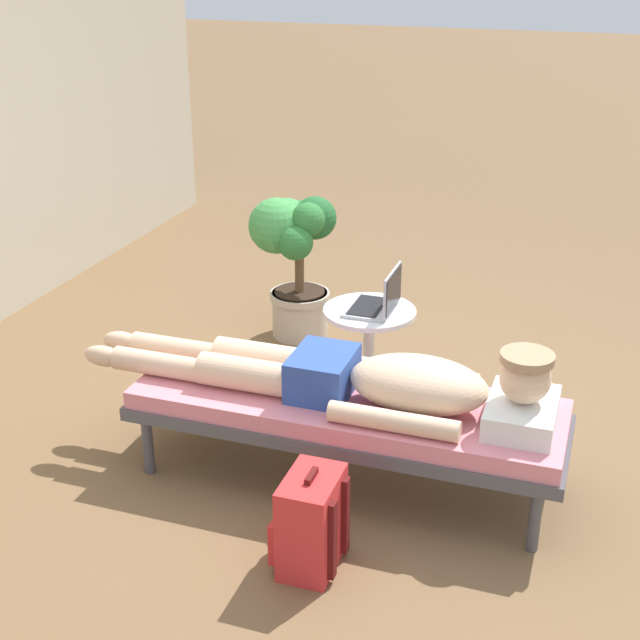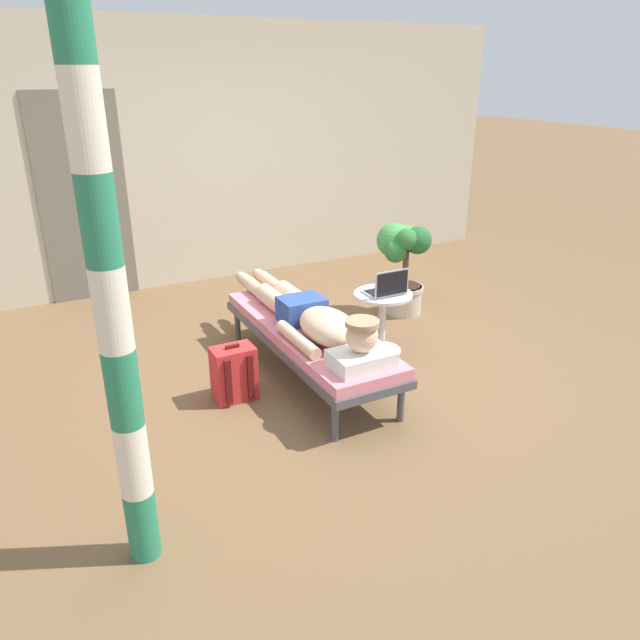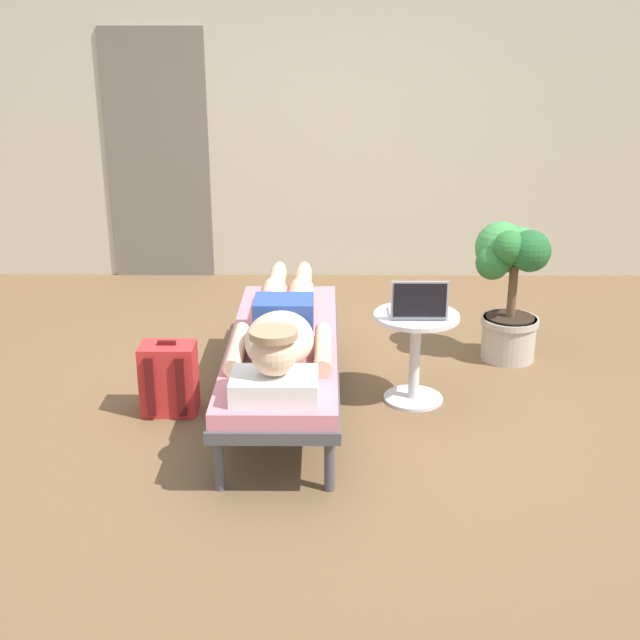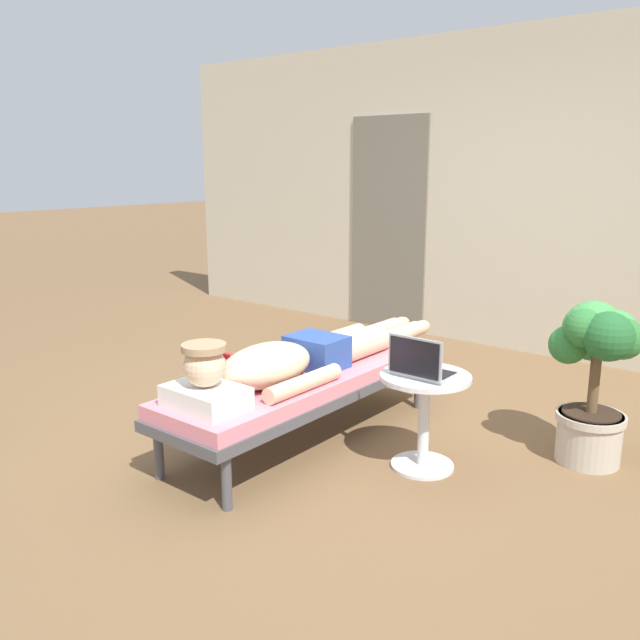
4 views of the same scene
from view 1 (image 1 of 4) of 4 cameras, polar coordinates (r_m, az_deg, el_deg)
The scene contains 7 objects.
ground_plane at distance 4.38m, azimuth 1.55°, elevation -8.06°, with size 40.00×40.00×0.00m, color brown.
lounge_chair at distance 3.98m, azimuth 1.71°, elevation -5.83°, with size 0.61×1.94×0.42m.
person_reclining at distance 3.88m, azimuth 2.98°, elevation -3.80°, with size 0.53×2.17×0.33m.
side_table at distance 4.64m, azimuth 3.15°, elevation -1.22°, with size 0.48×0.48×0.52m.
laptop at distance 4.53m, azimuth 3.83°, elevation 1.28°, with size 0.31×0.24×0.23m.
backpack at distance 3.55m, azimuth -0.61°, elevation -12.83°, with size 0.30×0.26×0.42m.
potted_plant at distance 5.34m, azimuth -1.66°, elevation 4.59°, with size 0.47×0.49×0.88m.
Camera 1 is at (-3.56, -1.10, 2.31)m, focal length 50.03 mm.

